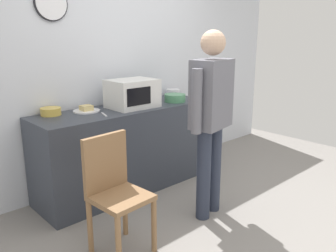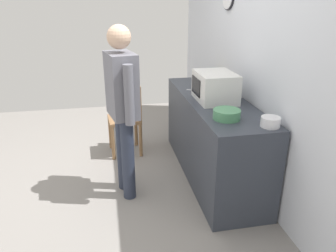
% 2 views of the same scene
% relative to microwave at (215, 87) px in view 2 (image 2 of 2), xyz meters
% --- Properties ---
extents(ground_plane, '(6.00, 6.00, 0.00)m').
position_rel_microwave_xyz_m(ground_plane, '(0.13, -1.20, -1.07)').
color(ground_plane, gray).
extents(back_wall, '(5.40, 0.13, 2.60)m').
position_rel_microwave_xyz_m(back_wall, '(0.13, 0.40, 0.23)').
color(back_wall, silver).
rests_on(back_wall, ground_plane).
extents(kitchen_counter, '(2.03, 0.62, 0.92)m').
position_rel_microwave_xyz_m(kitchen_counter, '(-0.07, 0.02, -0.61)').
color(kitchen_counter, '#333842').
rests_on(kitchen_counter, ground_plane).
extents(microwave, '(0.50, 0.39, 0.30)m').
position_rel_microwave_xyz_m(microwave, '(0.00, 0.00, 0.00)').
color(microwave, silver).
rests_on(microwave, kitchen_counter).
extents(sandwich_plate, '(0.27, 0.27, 0.07)m').
position_rel_microwave_xyz_m(sandwich_plate, '(-0.48, 0.14, -0.13)').
color(sandwich_plate, white).
rests_on(sandwich_plate, kitchen_counter).
extents(salad_bowl, '(0.20, 0.20, 0.07)m').
position_rel_microwave_xyz_m(salad_bowl, '(-0.82, 0.24, -0.11)').
color(salad_bowl, gold).
rests_on(salad_bowl, kitchen_counter).
extents(cereal_bowl, '(0.16, 0.16, 0.09)m').
position_rel_microwave_xyz_m(cereal_bowl, '(0.81, 0.22, -0.11)').
color(cereal_bowl, white).
rests_on(cereal_bowl, kitchen_counter).
extents(mixing_bowl, '(0.25, 0.25, 0.09)m').
position_rel_microwave_xyz_m(mixing_bowl, '(0.56, -0.07, -0.11)').
color(mixing_bowl, '#4C8E60').
rests_on(mixing_bowl, kitchen_counter).
extents(fork_utensil, '(0.07, 0.17, 0.01)m').
position_rel_microwave_xyz_m(fork_utensil, '(-0.43, -0.11, -0.15)').
color(fork_utensil, silver).
rests_on(fork_utensil, kitchen_counter).
extents(spoon_utensil, '(0.07, 0.17, 0.01)m').
position_rel_microwave_xyz_m(spoon_utensil, '(-0.06, 0.25, -0.15)').
color(spoon_utensil, silver).
rests_on(spoon_utensil, kitchen_counter).
extents(person_standing, '(0.58, 0.31, 1.73)m').
position_rel_microwave_xyz_m(person_standing, '(0.14, -0.98, -0.06)').
color(person_standing, '#2A3143').
rests_on(person_standing, ground_plane).
extents(wooden_chair, '(0.43, 0.43, 0.94)m').
position_rel_microwave_xyz_m(wooden_chair, '(-0.83, -0.85, -0.55)').
color(wooden_chair, olive).
rests_on(wooden_chair, ground_plane).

